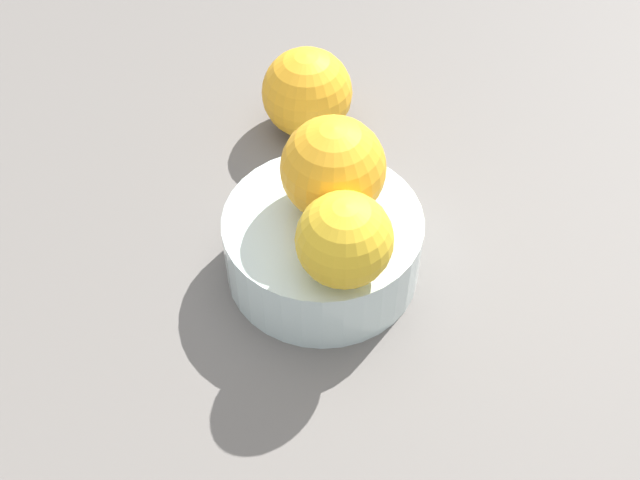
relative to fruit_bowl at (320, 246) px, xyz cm
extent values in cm
cube|color=#66605B|center=(0.00, 0.00, -3.86)|extent=(110.00, 110.00, 2.00)
cylinder|color=silver|center=(0.00, 0.00, -2.46)|extent=(9.63, 9.63, 0.80)
cylinder|color=silver|center=(0.00, 0.00, 0.13)|extent=(15.53, 15.53, 5.97)
sphere|color=#F9A823|center=(-1.53, 0.74, 7.06)|extent=(7.89, 7.89, 7.89)
sphere|color=yellow|center=(4.94, 1.49, 6.55)|extent=(6.88, 6.88, 6.88)
sphere|color=#F9A823|center=(-17.27, -1.51, 1.34)|extent=(8.39, 8.39, 8.39)
camera|label=1|loc=(40.09, 0.22, 47.85)|focal=44.35mm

